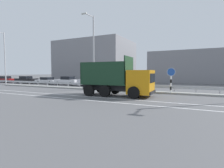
% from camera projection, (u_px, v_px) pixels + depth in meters
% --- Properties ---
extents(ground_plane, '(320.00, 320.00, 0.00)m').
position_uv_depth(ground_plane, '(90.00, 92.00, 19.20)').
color(ground_plane, '#565659').
extents(lane_strip_0, '(67.78, 0.16, 0.01)m').
position_uv_depth(lane_strip_0, '(108.00, 98.00, 14.97)').
color(lane_strip_0, silver).
rests_on(lane_strip_0, ground_plane).
extents(lane_strip_1, '(67.78, 0.16, 0.01)m').
position_uv_depth(lane_strip_1, '(97.00, 101.00, 13.40)').
color(lane_strip_1, silver).
rests_on(lane_strip_1, ground_plane).
extents(median_island, '(37.28, 1.10, 0.18)m').
position_uv_depth(median_island, '(102.00, 89.00, 21.70)').
color(median_island, gray).
rests_on(median_island, ground_plane).
extents(median_guardrail, '(67.78, 0.09, 0.78)m').
position_uv_depth(median_guardrail, '(106.00, 85.00, 22.57)').
color(median_guardrail, '#9EA0A5').
rests_on(median_guardrail, ground_plane).
extents(dump_truck, '(6.89, 3.13, 3.64)m').
position_uv_depth(dump_truck, '(125.00, 82.00, 16.16)').
color(dump_truck, orange).
rests_on(dump_truck, ground_plane).
extents(median_road_sign, '(0.84, 0.16, 2.67)m').
position_uv_depth(median_road_sign, '(171.00, 80.00, 17.95)').
color(median_road_sign, white).
rests_on(median_road_sign, ground_plane).
extents(street_lamp_0, '(0.71, 2.23, 9.01)m').
position_uv_depth(street_lamp_0, '(4.00, 56.00, 29.77)').
color(street_lamp_0, '#ADADB2').
rests_on(street_lamp_0, ground_plane).
extents(street_lamp_1, '(0.71, 1.98, 9.17)m').
position_uv_depth(street_lamp_1, '(93.00, 50.00, 21.63)').
color(street_lamp_1, '#ADADB2').
rests_on(street_lamp_1, ground_plane).
extents(parked_car_0, '(4.79, 1.84, 1.41)m').
position_uv_depth(parked_car_0, '(6.00, 79.00, 38.49)').
color(parked_car_0, maroon).
rests_on(parked_car_0, ground_plane).
extents(parked_car_1, '(4.88, 2.12, 1.47)m').
position_uv_depth(parked_car_1, '(26.00, 80.00, 35.64)').
color(parked_car_1, black).
rests_on(parked_car_1, ground_plane).
extents(parked_car_2, '(4.80, 2.00, 1.32)m').
position_uv_depth(parked_car_2, '(47.00, 80.00, 33.59)').
color(parked_car_2, silver).
rests_on(parked_car_2, ground_plane).
extents(parked_car_3, '(4.62, 1.92, 1.52)m').
position_uv_depth(parked_car_3, '(67.00, 81.00, 30.79)').
color(parked_car_3, silver).
rests_on(parked_car_3, ground_plane).
extents(parked_car_4, '(4.83, 2.28, 1.61)m').
position_uv_depth(parked_car_4, '(92.00, 81.00, 28.39)').
color(parked_car_4, silver).
rests_on(parked_car_4, ground_plane).
extents(parked_car_5, '(4.50, 2.02, 1.37)m').
position_uv_depth(parked_car_5, '(129.00, 83.00, 25.84)').
color(parked_car_5, maroon).
rests_on(parked_car_5, ground_plane).
extents(background_building_0, '(18.52, 13.32, 10.33)m').
position_uv_depth(background_building_0, '(95.00, 62.00, 46.93)').
color(background_building_0, gray).
rests_on(background_building_0, ground_plane).
extents(background_building_1, '(20.33, 9.27, 6.76)m').
position_uv_depth(background_building_1, '(199.00, 67.00, 37.84)').
color(background_building_1, gray).
rests_on(background_building_1, ground_plane).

